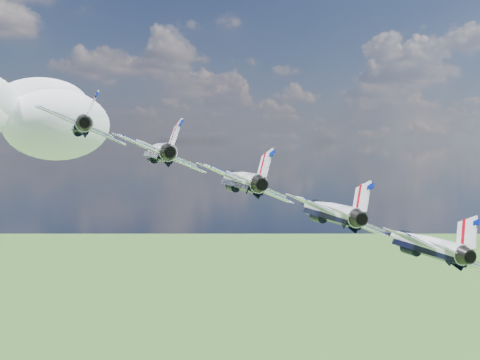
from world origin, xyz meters
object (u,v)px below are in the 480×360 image
jet_4 (423,244)px  jet_1 (158,151)px  jet_2 (240,180)px  jet_0 (82,125)px  jet_3 (328,211)px

jet_4 → jet_1: bearing=147.6°
jet_2 → jet_4: (14.30, -15.43, -6.75)m
jet_0 → jet_2: jet_0 is taller
jet_0 → jet_2: size_ratio=1.00×
jet_0 → jet_2: 22.09m
jet_1 → jet_3: 22.09m
jet_2 → jet_4: jet_2 is taller
jet_2 → jet_3: (7.15, -7.72, -3.37)m
jet_4 → jet_3: bearing=147.6°
jet_1 → jet_2: bearing=-32.4°
jet_0 → jet_1: size_ratio=1.00×
jet_1 → jet_0: bearing=147.6°
jet_0 → jet_4: 44.19m
jet_0 → jet_2: (14.30, -15.43, -6.75)m
jet_3 → jet_4: jet_3 is taller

